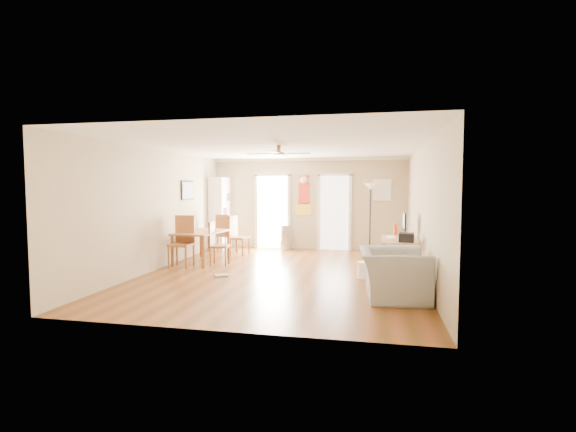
% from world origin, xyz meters
% --- Properties ---
extents(floor, '(7.00, 7.00, 0.00)m').
position_xyz_m(floor, '(0.00, 0.00, 0.00)').
color(floor, brown).
rests_on(floor, ground).
extents(ceiling, '(5.50, 7.00, 0.00)m').
position_xyz_m(ceiling, '(0.00, 0.00, 2.60)').
color(ceiling, silver).
rests_on(ceiling, floor).
extents(wall_back, '(5.50, 0.04, 2.60)m').
position_xyz_m(wall_back, '(0.00, 3.50, 1.30)').
color(wall_back, beige).
rests_on(wall_back, floor).
extents(wall_front, '(5.50, 0.04, 2.60)m').
position_xyz_m(wall_front, '(0.00, -3.50, 1.30)').
color(wall_front, beige).
rests_on(wall_front, floor).
extents(wall_left, '(0.04, 7.00, 2.60)m').
position_xyz_m(wall_left, '(-2.75, 0.00, 1.30)').
color(wall_left, beige).
rests_on(wall_left, floor).
extents(wall_right, '(0.04, 7.00, 2.60)m').
position_xyz_m(wall_right, '(2.75, 0.00, 1.30)').
color(wall_right, beige).
rests_on(wall_right, floor).
extents(crown_molding, '(5.50, 7.00, 0.08)m').
position_xyz_m(crown_molding, '(0.00, 0.00, 2.56)').
color(crown_molding, white).
rests_on(crown_molding, wall_back).
extents(kitchen_doorway, '(0.90, 0.10, 2.10)m').
position_xyz_m(kitchen_doorway, '(-1.05, 3.48, 1.05)').
color(kitchen_doorway, white).
rests_on(kitchen_doorway, wall_back).
extents(bathroom_doorway, '(0.80, 0.10, 2.10)m').
position_xyz_m(bathroom_doorway, '(0.75, 3.48, 1.05)').
color(bathroom_doorway, white).
rests_on(bathroom_doorway, wall_back).
extents(wall_decal, '(0.46, 0.03, 1.10)m').
position_xyz_m(wall_decal, '(-0.13, 3.48, 1.55)').
color(wall_decal, red).
rests_on(wall_decal, wall_back).
extents(ac_grille, '(0.50, 0.04, 0.60)m').
position_xyz_m(ac_grille, '(2.05, 3.47, 1.70)').
color(ac_grille, white).
rests_on(ac_grille, wall_back).
extents(framed_poster, '(0.04, 0.66, 0.48)m').
position_xyz_m(framed_poster, '(-2.73, 1.40, 1.70)').
color(framed_poster, black).
rests_on(framed_poster, wall_left).
extents(ceiling_fan, '(1.24, 1.24, 0.20)m').
position_xyz_m(ceiling_fan, '(0.00, -0.30, 2.43)').
color(ceiling_fan, '#593819').
rests_on(ceiling_fan, ceiling).
extents(bookshelf, '(0.55, 0.98, 2.05)m').
position_xyz_m(bookshelf, '(-2.52, 3.18, 1.03)').
color(bookshelf, white).
rests_on(bookshelf, floor).
extents(dining_table, '(0.99, 1.53, 0.74)m').
position_xyz_m(dining_table, '(-2.15, 0.91, 0.37)').
color(dining_table, '#AC7237').
rests_on(dining_table, floor).
extents(dining_chair_right_a, '(0.48, 0.48, 1.02)m').
position_xyz_m(dining_chair_right_a, '(-1.60, 2.09, 0.51)').
color(dining_chair_right_a, '#A05B33').
rests_on(dining_chair_right_a, floor).
extents(dining_chair_right_b, '(0.45, 0.45, 0.98)m').
position_xyz_m(dining_chair_right_b, '(-1.60, 0.64, 0.49)').
color(dining_chair_right_b, '#A16A34').
rests_on(dining_chair_right_b, floor).
extents(dining_chair_near, '(0.47, 0.47, 1.13)m').
position_xyz_m(dining_chair_near, '(-2.36, 0.26, 0.57)').
color(dining_chair_near, '#A06333').
rests_on(dining_chair_near, floor).
extents(dining_chair_far, '(0.52, 0.52, 1.03)m').
position_xyz_m(dining_chair_far, '(-2.10, 2.50, 0.52)').
color(dining_chair_far, '#94582F').
rests_on(dining_chair_far, floor).
extents(trash_can, '(0.39, 0.39, 0.70)m').
position_xyz_m(trash_can, '(-0.61, 3.23, 0.35)').
color(trash_can, '#B7B7B9').
rests_on(trash_can, floor).
extents(torchiere_lamp, '(0.37, 0.37, 1.89)m').
position_xyz_m(torchiere_lamp, '(1.74, 3.22, 0.94)').
color(torchiere_lamp, black).
rests_on(torchiere_lamp, floor).
extents(computer_desk, '(0.69, 1.38, 0.74)m').
position_xyz_m(computer_desk, '(2.35, 0.35, 0.37)').
color(computer_desk, tan).
rests_on(computer_desk, floor).
extents(imac, '(0.09, 0.54, 0.50)m').
position_xyz_m(imac, '(2.47, 0.77, 0.99)').
color(imac, black).
rests_on(imac, computer_desk).
extents(keyboard, '(0.20, 0.41, 0.01)m').
position_xyz_m(keyboard, '(2.20, 0.50, 0.75)').
color(keyboard, white).
rests_on(keyboard, computer_desk).
extents(printer, '(0.31, 0.35, 0.16)m').
position_xyz_m(printer, '(2.45, -0.10, 0.82)').
color(printer, black).
rests_on(printer, computer_desk).
extents(orange_bottle, '(0.10, 0.10, 0.25)m').
position_xyz_m(orange_bottle, '(2.30, 1.00, 0.87)').
color(orange_bottle, '#F84016').
rests_on(orange_bottle, computer_desk).
extents(wastebasket_a, '(0.30, 0.30, 0.32)m').
position_xyz_m(wastebasket_a, '(1.67, -0.09, 0.16)').
color(wastebasket_a, white).
rests_on(wastebasket_a, floor).
extents(wastebasket_b, '(0.30, 0.30, 0.27)m').
position_xyz_m(wastebasket_b, '(1.88, -0.28, 0.14)').
color(wastebasket_b, white).
rests_on(wastebasket_b, floor).
extents(floor_cloth, '(0.33, 0.31, 0.04)m').
position_xyz_m(floor_cloth, '(-1.14, -0.51, 0.02)').
color(floor_cloth, gray).
rests_on(floor_cloth, floor).
extents(armchair, '(1.14, 1.27, 0.78)m').
position_xyz_m(armchair, '(2.15, -1.49, 0.39)').
color(armchair, gray).
rests_on(armchair, floor).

